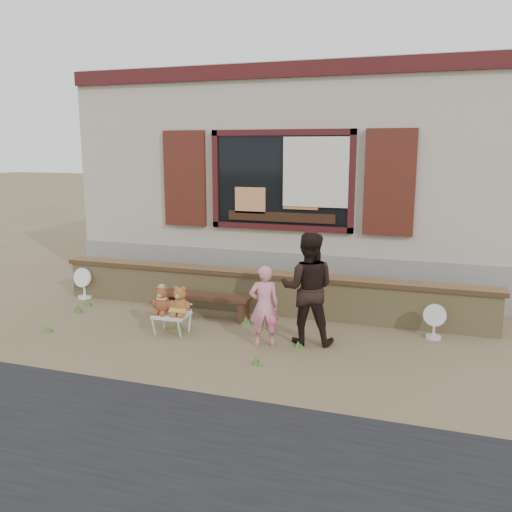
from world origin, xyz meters
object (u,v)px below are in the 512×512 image
(child, at_px, (264,306))
(folding_chair, at_px, (172,316))
(bench, at_px, (206,301))
(teddy_bear_right, at_px, (180,300))
(teddy_bear_left, at_px, (162,299))
(adult, at_px, (308,288))

(child, bearing_deg, folding_chair, -23.71)
(bench, distance_m, folding_chair, 0.86)
(bench, relative_size, teddy_bear_right, 3.39)
(bench, distance_m, teddy_bear_left, 0.92)
(bench, xyz_separation_m, teddy_bear_left, (-0.31, -0.84, 0.22))
(folding_chair, distance_m, teddy_bear_left, 0.27)
(adult, bearing_deg, folding_chair, -0.51)
(bench, distance_m, teddy_bear_right, 0.87)
(folding_chair, distance_m, child, 1.42)
(child, bearing_deg, adult, -174.07)
(teddy_bear_right, height_order, adult, adult)
(teddy_bear_right, distance_m, child, 1.25)
(teddy_bear_right, height_order, child, child)
(teddy_bear_left, relative_size, teddy_bear_right, 0.96)
(bench, xyz_separation_m, adult, (1.74, -0.59, 0.49))
(folding_chair, height_order, adult, adult)
(teddy_bear_left, xyz_separation_m, child, (1.53, -0.03, 0.06))
(teddy_bear_right, xyz_separation_m, child, (1.25, -0.04, 0.05))
(child, bearing_deg, teddy_bear_left, -23.43)
(teddy_bear_left, xyz_separation_m, adult, (2.05, 0.25, 0.27))
(bench, height_order, folding_chair, bench)
(folding_chair, xyz_separation_m, adult, (1.91, 0.25, 0.50))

